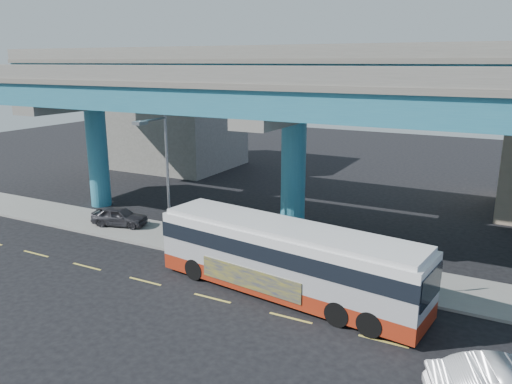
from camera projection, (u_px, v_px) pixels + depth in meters
The scene contains 9 objects.
ground at pixel (216, 296), 23.56m from camera, with size 120.00×120.00×0.00m, color black.
sidewalk at pixel (267, 255), 28.26m from camera, with size 70.00×4.00×0.15m, color gray.
lane_markings at pixel (212, 298), 23.31m from camera, with size 58.00×0.12×0.01m.
viaduct at pixel (296, 90), 29.05m from camera, with size 52.00×12.40×11.70m.
building_concrete at pixel (175, 123), 51.96m from camera, with size 12.00×10.00×9.00m, color gray.
transit_bus at pixel (287, 257), 23.26m from camera, with size 13.58×4.63×3.43m.
parked_car at pixel (120, 216), 33.06m from camera, with size 3.95×2.39×1.26m, color #333238.
street_lamp at pixel (161, 164), 27.72m from camera, with size 0.50×2.53×7.76m.
stop_sign at pixel (418, 257), 22.87m from camera, with size 0.56×0.58×2.59m.
Camera 1 is at (11.69, -18.20, 10.73)m, focal length 35.00 mm.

